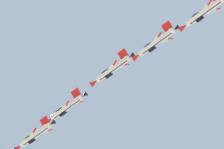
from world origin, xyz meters
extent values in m
cylinder|color=white|center=(-54.48, 76.18, 143.38)|extent=(12.00, 4.95, 1.70)
cube|color=#191E4C|center=(-54.38, 76.53, 143.08)|extent=(10.03, 3.97, 1.37)
cone|color=red|center=(-61.35, 78.16, 143.38)|extent=(2.74, 2.17, 1.56)
cone|color=black|center=(-47.99, 74.31, 143.38)|extent=(1.91, 1.75, 1.36)
ellipsoid|color=#192333|center=(-57.15, 76.44, 143.79)|extent=(3.50, 2.37, 1.55)
cube|color=black|center=(-56.38, 77.37, 142.86)|extent=(2.49, 1.90, 1.38)
cube|color=white|center=(-53.27, 74.17, 141.31)|extent=(3.33, 3.36, 3.36)
cube|color=red|center=(-52.57, 72.57, 139.70)|extent=(1.52, 1.50, 0.58)
cube|color=white|center=(-52.35, 77.37, 145.34)|extent=(2.44, 3.16, 3.36)
cube|color=red|center=(-50.91, 78.34, 146.95)|extent=(1.67, 0.86, 0.58)
cube|color=white|center=(-49.84, 73.83, 142.20)|extent=(2.28, 2.25, 1.80)
cube|color=white|center=(-49.31, 75.70, 144.55)|extent=(1.85, 1.69, 1.80)
cube|color=red|center=(-50.25, 73.51, 144.53)|extent=(3.09, 2.77, 1.81)
cylinder|color=white|center=(-41.97, 71.67, 144.55)|extent=(12.00, 4.95, 1.70)
cube|color=#191E4C|center=(-41.86, 72.04, 144.29)|extent=(10.01, 3.89, 1.42)
cone|color=red|center=(-48.84, 73.65, 144.55)|extent=(2.74, 2.17, 1.56)
cone|color=black|center=(-35.48, 69.80, 144.55)|extent=(1.91, 1.75, 1.36)
ellipsoid|color=#192333|center=(-44.65, 71.89, 144.91)|extent=(3.50, 2.36, 1.53)
cube|color=black|center=(-43.86, 72.90, 144.09)|extent=(2.48, 1.87, 1.38)
cube|color=white|center=(-40.71, 69.83, 142.36)|extent=(3.14, 3.16, 3.57)
cube|color=red|center=(-39.96, 68.38, 140.63)|extent=(1.51, 1.48, 0.60)
cube|color=white|center=(-39.89, 72.69, 146.65)|extent=(2.39, 2.89, 3.57)
cube|color=red|center=(-38.48, 73.52, 148.38)|extent=(1.67, 0.83, 0.60)
cube|color=white|center=(-37.30, 69.42, 143.30)|extent=(2.19, 2.14, 1.90)
cube|color=white|center=(-36.83, 71.09, 145.81)|extent=(1.83, 1.55, 1.90)
cube|color=red|center=(-37.77, 68.91, 145.58)|extent=(3.12, 2.88, 1.64)
cylinder|color=white|center=(-24.54, 65.95, 146.27)|extent=(12.00, 4.95, 1.70)
cube|color=#191E4C|center=(-24.43, 66.31, 145.99)|extent=(10.02, 3.93, 1.39)
cone|color=red|center=(-31.41, 67.93, 146.27)|extent=(2.74, 2.17, 1.56)
cone|color=black|center=(-18.05, 64.08, 146.27)|extent=(1.91, 1.75, 1.36)
ellipsoid|color=#192333|center=(-27.22, 66.19, 146.65)|extent=(3.50, 2.37, 1.54)
cube|color=black|center=(-26.44, 67.16, 145.78)|extent=(2.48, 1.89, 1.38)
cube|color=white|center=(-23.30, 64.03, 144.14)|extent=(3.24, 3.26, 3.47)
cube|color=red|center=(-22.58, 62.50, 142.46)|extent=(1.52, 1.49, 0.59)
cube|color=white|center=(-22.43, 67.05, 148.30)|extent=(2.42, 3.03, 3.47)
cube|color=red|center=(-21.01, 67.96, 149.97)|extent=(1.67, 0.85, 0.59)
cube|color=white|center=(-19.89, 63.65, 145.05)|extent=(2.24, 2.19, 1.85)
cube|color=white|center=(-19.38, 65.42, 147.48)|extent=(1.84, 1.62, 1.85)
cube|color=red|center=(-20.32, 63.23, 147.36)|extent=(3.11, 2.83, 1.73)
cylinder|color=white|center=(-9.65, 61.92, 144.09)|extent=(12.00, 4.95, 1.70)
cube|color=#191E4C|center=(-9.55, 62.27, 143.80)|extent=(10.02, 3.95, 1.38)
cone|color=red|center=(-16.52, 63.90, 144.09)|extent=(2.74, 2.17, 1.56)
cone|color=black|center=(-3.16, 60.05, 144.09)|extent=(1.91, 1.75, 1.36)
ellipsoid|color=#192333|center=(-12.32, 62.17, 144.49)|extent=(3.50, 2.37, 1.55)
cube|color=black|center=(-11.55, 63.13, 143.59)|extent=(2.49, 1.90, 1.38)
cube|color=white|center=(-8.43, 59.95, 141.99)|extent=(3.29, 3.31, 3.41)
cube|color=red|center=(-7.72, 58.39, 140.35)|extent=(1.52, 1.50, 0.59)
cube|color=white|center=(-7.53, 63.07, 146.08)|extent=(2.43, 3.10, 3.41)
cube|color=red|center=(-6.10, 64.02, 147.72)|extent=(1.67, 0.85, 0.59)
cube|color=white|center=(-5.01, 59.60, 142.89)|extent=(2.26, 2.22, 1.82)
cube|color=white|center=(-4.49, 61.42, 145.28)|extent=(1.85, 1.66, 1.82)
cube|color=red|center=(-5.43, 59.23, 145.21)|extent=(3.10, 2.79, 1.77)
cylinder|color=white|center=(5.62, 58.09, 143.04)|extent=(12.00, 4.95, 1.70)
cube|color=#191E4C|center=(5.72, 58.44, 142.75)|extent=(10.02, 3.96, 1.38)
cone|color=red|center=(-1.25, 60.07, 143.04)|extent=(2.74, 2.17, 1.56)
ellipsoid|color=#192333|center=(2.94, 58.34, 143.44)|extent=(3.50, 2.37, 1.55)
cube|color=black|center=(3.72, 59.29, 142.53)|extent=(2.49, 1.90, 1.38)
cube|color=white|center=(6.83, 56.11, 140.95)|extent=(3.30, 3.32, 3.40)
cube|color=red|center=(7.54, 54.54, 139.31)|extent=(1.52, 1.50, 0.59)
cube|color=white|center=(7.74, 59.25, 145.02)|extent=(2.43, 3.12, 3.40)
cube|color=red|center=(9.17, 60.20, 146.66)|extent=(1.67, 0.86, 0.59)
cube|color=white|center=(10.78, 57.60, 144.23)|extent=(1.85, 1.67, 1.82)
camera|label=1|loc=(4.21, -2.86, 1.53)|focal=89.87mm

